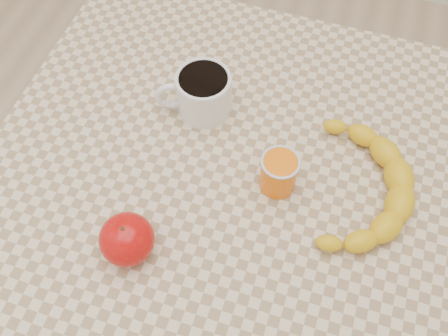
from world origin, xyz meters
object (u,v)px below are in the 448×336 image
(coffee_mug, at_px, (202,92))
(apple, at_px, (127,239))
(orange_juice_glass, at_px, (279,173))
(banana, at_px, (361,187))
(table, at_px, (224,199))

(coffee_mug, xyz_separation_m, apple, (-0.02, -0.29, -0.01))
(coffee_mug, height_order, orange_juice_glass, coffee_mug)
(apple, xyz_separation_m, banana, (0.31, 0.20, -0.01))
(apple, bearing_deg, banana, 32.80)
(coffee_mug, relative_size, apple, 1.55)
(table, distance_m, banana, 0.24)
(table, bearing_deg, orange_juice_glass, 5.61)
(coffee_mug, distance_m, banana, 0.30)
(orange_juice_glass, relative_size, banana, 0.25)
(orange_juice_glass, xyz_separation_m, apple, (-0.18, -0.18, 0.00))
(table, height_order, apple, apple)
(coffee_mug, distance_m, orange_juice_glass, 0.20)
(orange_juice_glass, xyz_separation_m, banana, (0.13, 0.02, -0.01))
(table, xyz_separation_m, banana, (0.21, 0.03, 0.11))
(table, height_order, orange_juice_glass, orange_juice_glass)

